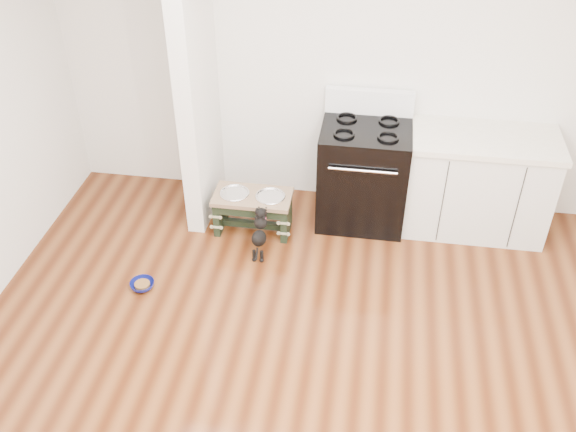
# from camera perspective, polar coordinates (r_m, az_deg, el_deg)

# --- Properties ---
(ground) EXTENTS (5.00, 5.00, 0.00)m
(ground) POSITION_cam_1_polar(r_m,az_deg,el_deg) (4.41, 1.12, -16.48)
(ground) COLOR #431D0C
(ground) RESTS_ON ground
(room_shell) EXTENTS (5.00, 5.00, 5.00)m
(room_shell) POSITION_cam_1_polar(r_m,az_deg,el_deg) (3.26, 1.45, 0.87)
(room_shell) COLOR silver
(room_shell) RESTS_ON ground
(partition_wall) EXTENTS (0.15, 0.80, 2.70)m
(partition_wall) POSITION_cam_1_polar(r_m,az_deg,el_deg) (5.42, -8.22, 12.55)
(partition_wall) COLOR silver
(partition_wall) RESTS_ON ground
(oven_range) EXTENTS (0.76, 0.69, 1.14)m
(oven_range) POSITION_cam_1_polar(r_m,az_deg,el_deg) (5.68, 6.71, 3.85)
(oven_range) COLOR black
(oven_range) RESTS_ON ground
(cabinet_run) EXTENTS (1.24, 0.64, 0.91)m
(cabinet_run) POSITION_cam_1_polar(r_m,az_deg,el_deg) (5.78, 16.44, 2.80)
(cabinet_run) COLOR silver
(cabinet_run) RESTS_ON ground
(dog_feeder) EXTENTS (0.68, 0.36, 0.39)m
(dog_feeder) POSITION_cam_1_polar(r_m,az_deg,el_deg) (5.60, -3.16, 0.94)
(dog_feeder) COLOR black
(dog_feeder) RESTS_ON ground
(puppy) EXTENTS (0.12, 0.35, 0.41)m
(puppy) POSITION_cam_1_polar(r_m,az_deg,el_deg) (5.36, -2.54, -1.43)
(puppy) COLOR black
(puppy) RESTS_ON ground
(floor_bowl) EXTENTS (0.23, 0.23, 0.06)m
(floor_bowl) POSITION_cam_1_polar(r_m,az_deg,el_deg) (5.28, -12.83, -6.00)
(floor_bowl) COLOR navy
(floor_bowl) RESTS_ON ground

